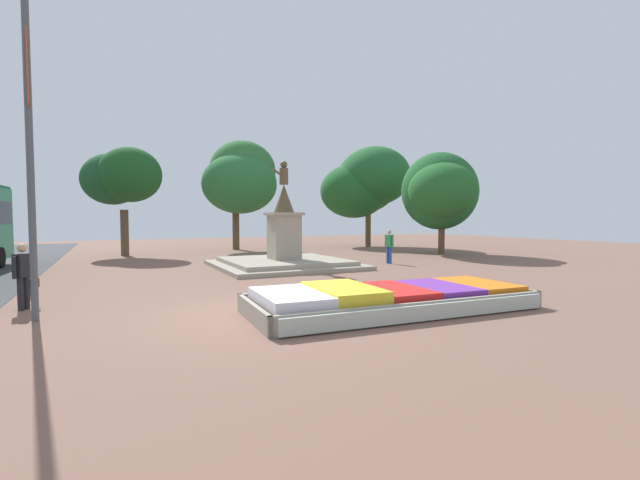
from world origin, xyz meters
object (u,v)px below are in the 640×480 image
object	(u,v)px
statue_monument	(284,252)
pedestrian_with_handbag	(24,273)
pedestrian_crossing_plaza	(389,244)
kerb_bollard_north	(31,276)
banner_pole	(30,144)
flower_planter	(390,299)

from	to	relation	value
statue_monument	pedestrian_with_handbag	bearing A→B (deg)	-147.77
pedestrian_crossing_plaza	kerb_bollard_north	world-z (taller)	pedestrian_crossing_plaza
banner_pole	kerb_bollard_north	xyz separation A→B (m)	(-0.57, 3.68, -3.13)
flower_planter	pedestrian_crossing_plaza	distance (m)	10.36
banner_pole	pedestrian_crossing_plaza	distance (m)	14.76
banner_pole	statue_monument	bearing A→B (deg)	39.78
kerb_bollard_north	pedestrian_crossing_plaza	bearing A→B (deg)	9.48
pedestrian_crossing_plaza	flower_planter	bearing A→B (deg)	-125.36
pedestrian_with_handbag	pedestrian_crossing_plaza	xyz separation A→B (m)	(13.61, 4.56, 0.05)
banner_pole	pedestrian_crossing_plaza	xyz separation A→B (m)	(13.21, 5.98, -2.75)
flower_planter	statue_monument	bearing A→B (deg)	83.59
flower_planter	pedestrian_with_handbag	bearing A→B (deg)	153.10
statue_monument	pedestrian_with_handbag	world-z (taller)	statue_monument
banner_pole	pedestrian_crossing_plaza	size ratio (longest dim) A/B	4.15
flower_planter	banner_pole	distance (m)	8.35
pedestrian_with_handbag	kerb_bollard_north	distance (m)	2.29
statue_monument	banner_pole	size ratio (longest dim) A/B	0.88
statue_monument	kerb_bollard_north	distance (m)	9.41
flower_planter	banner_pole	size ratio (longest dim) A/B	1.04
statue_monument	pedestrian_with_handbag	size ratio (longest dim) A/B	3.74
statue_monument	kerb_bollard_north	bearing A→B (deg)	-160.08
flower_planter	pedestrian_crossing_plaza	world-z (taller)	pedestrian_crossing_plaza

